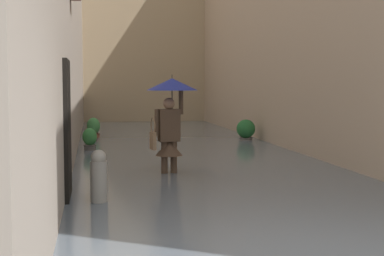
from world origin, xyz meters
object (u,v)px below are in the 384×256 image
object	(u,v)px
potted_plant_mid_left	(246,132)
mooring_bollard	(99,183)
potted_plant_near_right	(90,142)
person_wading	(170,110)
potted_plant_mid_right	(94,130)

from	to	relation	value
potted_plant_mid_left	mooring_bollard	xyz separation A→B (m)	(4.30, 7.87, 0.02)
potted_plant_mid_left	mooring_bollard	world-z (taller)	mooring_bollard
potted_plant_near_right	mooring_bollard	xyz separation A→B (m)	(-0.16, 6.21, 0.06)
person_wading	potted_plant_mid_right	distance (m)	7.43
potted_plant_mid_right	potted_plant_near_right	world-z (taller)	potted_plant_mid_right
person_wading	potted_plant_mid_right	size ratio (longest dim) A/B	2.52
person_wading	mooring_bollard	distance (m)	2.85
person_wading	potted_plant_mid_left	distance (m)	6.33
potted_plant_mid_left	potted_plant_near_right	bearing A→B (deg)	20.48
person_wading	potted_plant_mid_right	bearing A→B (deg)	-79.11
person_wading	mooring_bollard	world-z (taller)	person_wading
person_wading	potted_plant_mid_left	world-z (taller)	person_wading
person_wading	potted_plant_near_right	bearing A→B (deg)	-68.88
mooring_bollard	potted_plant_mid_left	bearing A→B (deg)	-118.62
potted_plant_near_right	mooring_bollard	bearing A→B (deg)	91.47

